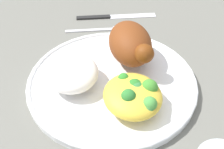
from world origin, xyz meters
name	(u,v)px	position (x,y,z in m)	size (l,w,h in m)	color
ground_plane	(112,86)	(0.00, 0.00, 0.00)	(2.00, 2.00, 0.00)	#63635B
plate	(112,82)	(0.00, 0.00, 0.01)	(0.30, 0.30, 0.02)	white
roasted_chicken	(131,44)	(-0.05, 0.04, 0.05)	(0.12, 0.08, 0.07)	brown
rice_pile	(72,72)	(-0.01, -0.07, 0.04)	(0.10, 0.09, 0.04)	white
mac_cheese_with_broccoli	(134,95)	(0.06, 0.02, 0.04)	(0.10, 0.09, 0.04)	gold
fork	(101,29)	(-0.18, 0.01, 0.00)	(0.03, 0.14, 0.01)	silver
knife	(109,16)	(-0.23, 0.04, 0.00)	(0.03, 0.19, 0.01)	black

